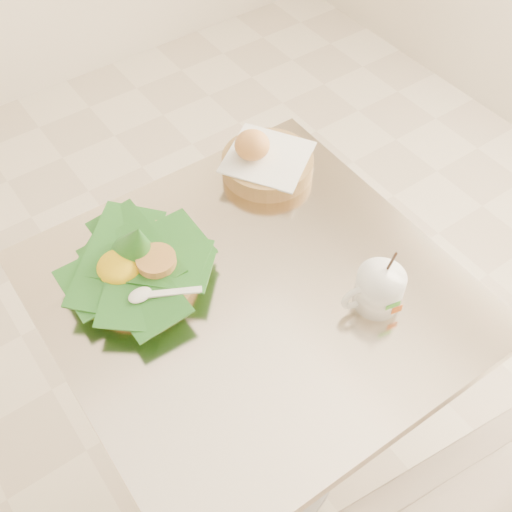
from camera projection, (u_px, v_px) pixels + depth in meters
floor at (201, 469)px, 1.70m from camera, size 3.60×3.60×0.00m
cafe_table at (254, 354)px, 1.32m from camera, size 0.71×0.71×0.75m
rice_basket at (136, 263)px, 1.14m from camera, size 0.27×0.27×0.14m
bread_basket at (265, 161)px, 1.33m from camera, size 0.22×0.22×0.10m
coffee_mug at (378, 289)px, 1.10m from camera, size 0.12×0.09×0.15m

